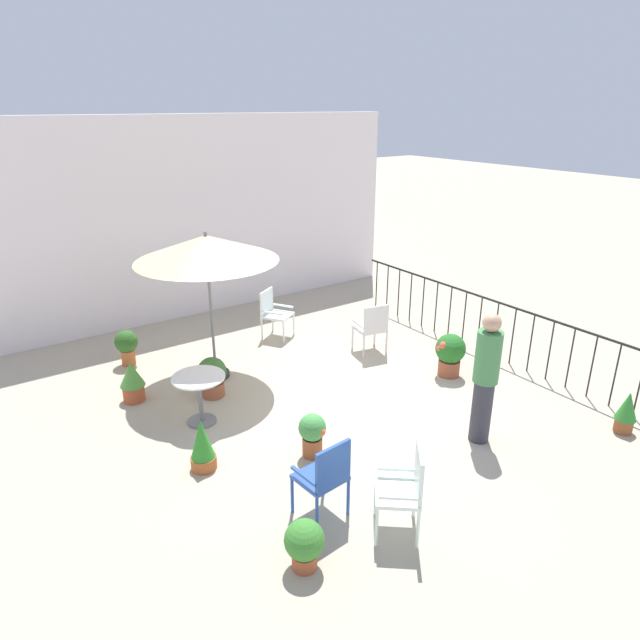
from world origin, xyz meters
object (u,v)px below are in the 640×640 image
patio_chair_0 (273,311)px  potted_plant_1 (627,411)px  potted_plant_6 (304,543)px  potted_plant_7 (202,445)px  potted_plant_2 (132,381)px  patio_umbrella_0 (206,249)px  standing_person (485,377)px  patio_chair_1 (325,474)px  patio_chair_2 (406,485)px  cafe_table_0 (200,391)px  potted_plant_5 (127,345)px  potted_plant_0 (212,376)px  patio_chair_3 (372,326)px  potted_plant_3 (450,353)px  potted_plant_4 (313,433)px

patio_chair_0 → potted_plant_1: size_ratio=1.50×
potted_plant_6 → potted_plant_7: bearing=94.2°
potted_plant_2 → patio_umbrella_0: bearing=0.7°
standing_person → patio_chair_1: bearing=-179.0°
patio_chair_1 → potted_plant_2: patio_chair_1 is taller
patio_chair_2 → potted_plant_7: bearing=119.9°
cafe_table_0 → potted_plant_5: cafe_table_0 is taller
potted_plant_2 → standing_person: size_ratio=0.35×
patio_chair_1 → potted_plant_5: size_ratio=1.54×
potted_plant_0 → potted_plant_6: size_ratio=1.20×
patio_chair_2 → potted_plant_7: patio_chair_2 is taller
patio_chair_3 → patio_chair_1: bearing=-136.5°
potted_plant_6 → patio_chair_1: bearing=38.6°
standing_person → potted_plant_5: bearing=122.1°
patio_umbrella_0 → patio_chair_3: patio_umbrella_0 is taller
potted_plant_2 → potted_plant_3: potted_plant_3 is taller
potted_plant_6 → potted_plant_5: bearing=90.0°
patio_chair_0 → potted_plant_4: 3.95m
patio_chair_1 → potted_plant_4: 1.16m
potted_plant_7 → patio_chair_2: bearing=-60.1°
potted_plant_0 → potted_plant_3: bearing=-24.5°
patio_chair_1 → potted_plant_5: patio_chair_1 is taller
cafe_table_0 → patio_chair_3: patio_chair_3 is taller
potted_plant_4 → patio_chair_1: bearing=-117.4°
potted_plant_1 → patio_chair_1: bearing=167.4°
patio_chair_0 → potted_plant_3: (1.50, -3.05, -0.11)m
patio_chair_2 → potted_plant_0: size_ratio=1.58×
patio_umbrella_0 → potted_plant_4: bearing=-88.5°
potted_plant_2 → potted_plant_6: size_ratio=1.19×
potted_plant_0 → potted_plant_7: (-0.86, -1.60, -0.01)m
patio_umbrella_0 → potted_plant_5: patio_umbrella_0 is taller
patio_chair_3 → potted_plant_2: bearing=169.7°
potted_plant_7 → standing_person: bearing=-24.9°
patio_chair_1 → potted_plant_0: size_ratio=1.52×
patio_chair_1 → standing_person: bearing=1.0°
potted_plant_0 → potted_plant_4: potted_plant_0 is taller
patio_chair_0 → potted_plant_1: (2.17, -5.59, -0.20)m
patio_umbrella_0 → standing_person: 4.38m
potted_plant_5 → cafe_table_0: bearing=-83.8°
patio_chair_2 → potted_plant_2: (-1.43, 4.33, -0.24)m
patio_chair_2 → potted_plant_6: patio_chair_2 is taller
patio_chair_1 → patio_umbrella_0: bearing=83.0°
potted_plant_1 → potted_plant_6: potted_plant_1 is taller
potted_plant_0 → potted_plant_2: bearing=152.1°
patio_chair_2 → patio_chair_3: size_ratio=1.07×
patio_chair_1 → patio_chair_2: patio_chair_2 is taller
potted_plant_2 → potted_plant_1: bearing=-42.1°
cafe_table_0 → patio_chair_0: size_ratio=0.80×
cafe_table_0 → potted_plant_7: bearing=-112.5°
potted_plant_1 → potted_plant_2: potted_plant_2 is taller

